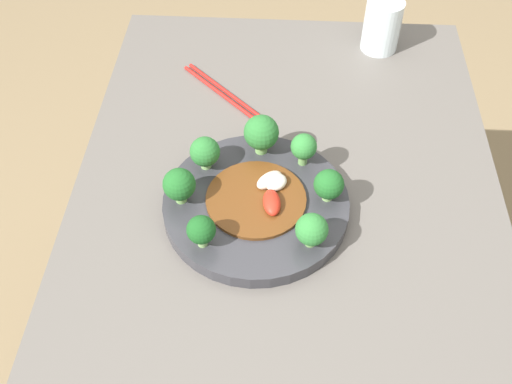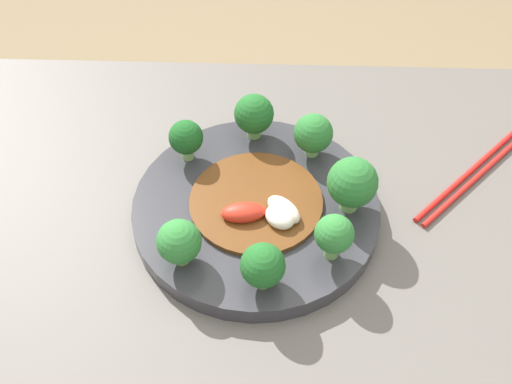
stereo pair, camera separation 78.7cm
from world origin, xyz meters
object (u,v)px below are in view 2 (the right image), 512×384
Objects in this scene: plate at (256,209)px; broccoli_north at (255,114)px; stirfry_center at (260,205)px; broccoli_southeast at (334,235)px; broccoli_east at (352,183)px; chopsticks at (473,175)px; broccoli_northeast at (313,134)px; broccoli_southwest at (179,242)px; broccoli_northwest at (186,138)px; broccoli_south at (263,266)px.

plate is 4.69× the size of broccoli_north.
broccoli_southeast is at bearing -38.61° from stirfry_center.
stirfry_center is at bearing -176.86° from broccoli_east.
broccoli_southeast reaches higher than chopsticks.
broccoli_northeast reaches higher than chopsticks.
broccoli_southwest is at bearing -132.73° from plate.
broccoli_southeast is (0.18, -0.15, 0.00)m from broccoli_northwest.
broccoli_east is at bearing 3.14° from stirfry_center.
plate is 0.13m from broccoli_southwest.
broccoli_south is at bearing -132.05° from broccoli_east.
plate is at bearing 95.47° from broccoli_south.
broccoli_northwest is at bearing 93.75° from broccoli_southwest.
broccoli_southeast is 0.25m from chopsticks.
broccoli_northeast is at bearing 51.72° from plate.
broccoli_southeast is (0.02, -0.16, 0.00)m from broccoli_northeast.
broccoli_east is 0.08m from broccoli_southeast.
broccoli_south is at bearing -16.69° from broccoli_southwest.
broccoli_south is 0.90× the size of broccoli_north.
broccoli_northeast is at bearing -22.97° from broccoli_north.
chopsticks is at bearing 24.61° from broccoli_east.
broccoli_northwest is (-0.16, -0.01, -0.00)m from broccoli_northeast.
broccoli_northwest is (-0.09, -0.04, -0.00)m from broccoli_north.
broccoli_northwest is (-0.01, 0.16, 0.00)m from broccoli_southwest.
broccoli_north is at bearing 133.54° from broccoli_east.
plate is 0.13m from broccoli_northwest.
broccoli_east is at bearing 71.26° from broccoli_southeast.
broccoli_southwest is at bearing 163.31° from broccoli_south.
broccoli_north is at bearing 157.03° from broccoli_northeast.
broccoli_northwest is 0.32× the size of chopsticks.
broccoli_east is 0.21m from broccoli_southwest.
broccoli_east is at bearing -1.34° from plate.
broccoli_east is 1.25× the size of broccoli_southwest.
broccoli_south is 0.36× the size of stirfry_center.
broccoli_south is 0.23m from broccoli_north.
stirfry_center is 0.89× the size of chopsticks.
broccoli_northwest is 0.95× the size of broccoli_southeast.
broccoli_south is 0.09m from broccoli_southeast.
broccoli_southeast is at bearing -83.82° from broccoli_northeast.
stirfry_center is (-0.08, 0.07, -0.03)m from broccoli_southeast.
broccoli_east reaches higher than broccoli_north.
broccoli_south reaches higher than plate.
chopsticks is at bearing -8.69° from broccoli_north.
broccoli_northeast reaches higher than broccoli_south.
broccoli_northwest reaches higher than chopsticks.
broccoli_northwest is at bearing 118.20° from broccoli_south.
chopsticks is (0.21, -0.01, -0.05)m from broccoli_northeast.
stirfry_center is at bearing 93.21° from broccoli_south.
broccoli_northwest is (-0.09, 0.08, 0.05)m from plate.
broccoli_south is 0.11m from stirfry_center.
broccoli_east is 1.22× the size of broccoli_northeast.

